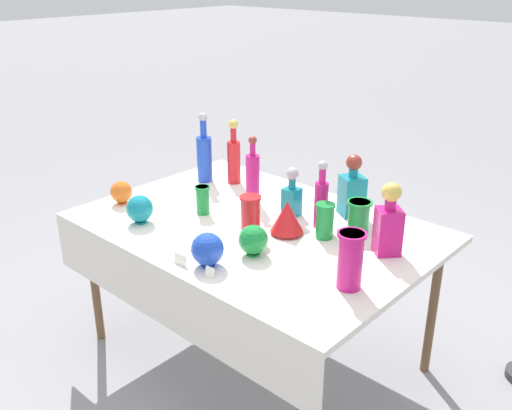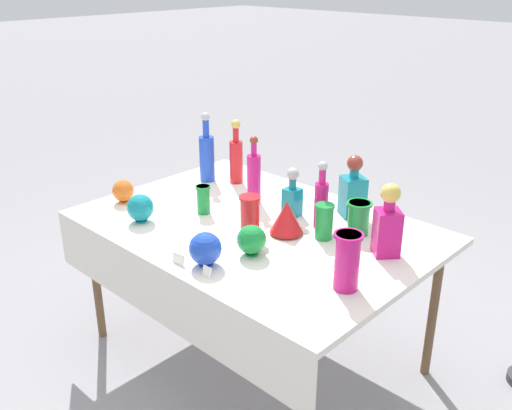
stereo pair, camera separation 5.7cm
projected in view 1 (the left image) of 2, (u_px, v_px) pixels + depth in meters
name	position (u px, v px, depth m)	size (l,w,h in m)	color
ground_plane	(256.00, 353.00, 3.05)	(40.00, 40.00, 0.00)	gray
display_table	(251.00, 236.00, 2.76)	(1.66, 1.17, 0.76)	white
tall_bottle_0	(204.00, 155.00, 3.25)	(0.09, 0.09, 0.40)	blue
tall_bottle_1	(253.00, 176.00, 2.94)	(0.07, 0.07, 0.36)	#C61972
tall_bottle_2	(321.00, 200.00, 2.68)	(0.06, 0.06, 0.33)	#C61972
tall_bottle_3	(234.00, 157.00, 3.22)	(0.08, 0.08, 0.37)	red
square_decanter_0	(389.00, 222.00, 2.43)	(0.15, 0.15, 0.33)	#C61972
square_decanter_1	(292.00, 195.00, 2.81)	(0.08, 0.08, 0.25)	teal
square_decanter_2	(352.00, 189.00, 2.81)	(0.15, 0.15, 0.31)	teal
slender_vase_0	(251.00, 215.00, 2.61)	(0.10, 0.10, 0.19)	red
slender_vase_1	(350.00, 259.00, 2.17)	(0.11, 0.11, 0.23)	#C61972
slender_vase_2	(203.00, 199.00, 2.84)	(0.08, 0.08, 0.15)	#198C38
slender_vase_3	(359.00, 216.00, 2.63)	(0.12, 0.12, 0.16)	#198C38
slender_vase_4	(325.00, 220.00, 2.59)	(0.09, 0.09, 0.17)	#198C38
fluted_vase_0	(287.00, 217.00, 2.63)	(0.16, 0.16, 0.16)	red
round_bowl_0	(207.00, 249.00, 2.35)	(0.14, 0.14, 0.15)	blue
round_bowl_1	(121.00, 192.00, 2.97)	(0.11, 0.11, 0.12)	orange
round_bowl_2	(140.00, 209.00, 2.74)	(0.13, 0.13, 0.14)	teal
round_bowl_3	(253.00, 240.00, 2.44)	(0.13, 0.13, 0.14)	#198C38
price_tag_left	(210.00, 272.00, 2.28)	(0.04, 0.01, 0.04)	white
price_tag_center	(180.00, 260.00, 2.38)	(0.06, 0.01, 0.05)	white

